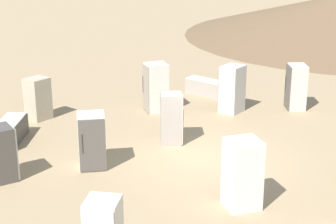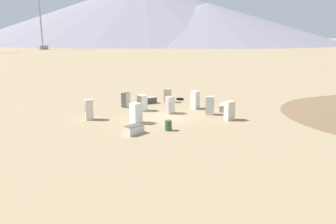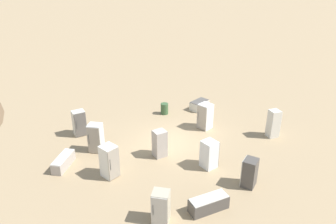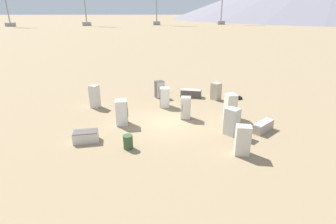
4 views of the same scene
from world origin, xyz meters
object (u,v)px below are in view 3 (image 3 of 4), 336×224
at_px(discarded_fridge_9, 209,154).
at_px(discarded_fridge_11, 249,173).
at_px(discarded_fridge_4, 205,116).
at_px(discarded_fridge_1, 199,105).
at_px(discarded_fridge_6, 79,123).
at_px(discarded_fridge_8, 274,124).
at_px(discarded_fridge_7, 109,161).
at_px(discarded_fridge_5, 161,207).
at_px(rusty_barrel, 164,109).
at_px(discarded_fridge_0, 96,138).
at_px(discarded_fridge_3, 63,162).
at_px(discarded_fridge_10, 209,204).
at_px(discarded_fridge_2, 160,143).

xyz_separation_m(discarded_fridge_9, discarded_fridge_11, (-0.39, 2.37, -0.04)).
distance_m(discarded_fridge_4, discarded_fridge_11, 6.30).
bearing_deg(discarded_fridge_1, discarded_fridge_9, 131.57).
bearing_deg(discarded_fridge_6, discarded_fridge_8, 149.27).
bearing_deg(discarded_fridge_7, discarded_fridge_5, 81.97).
xyz_separation_m(discarded_fridge_4, rusty_barrel, (0.75, -3.39, -0.45)).
xyz_separation_m(discarded_fridge_0, discarded_fridge_4, (-6.95, 1.84, -0.00)).
xyz_separation_m(discarded_fridge_1, discarded_fridge_6, (8.69, -1.79, 0.50)).
bearing_deg(discarded_fridge_3, discarded_fridge_9, -169.01).
bearing_deg(discarded_fridge_10, discarded_fridge_4, 149.85).
xyz_separation_m(discarded_fridge_2, discarded_fridge_3, (4.73, -2.32, -0.48)).
distance_m(discarded_fridge_2, discarded_fridge_3, 5.29).
height_order(discarded_fridge_1, discarded_fridge_3, discarded_fridge_1).
bearing_deg(discarded_fridge_7, discarded_fridge_9, 141.21).
relative_size(discarded_fridge_8, discarded_fridge_11, 1.21).
relative_size(discarded_fridge_0, discarded_fridge_5, 1.16).
bearing_deg(discarded_fridge_9, discarded_fridge_4, 140.04).
bearing_deg(rusty_barrel, discarded_fridge_8, 115.71).
height_order(discarded_fridge_10, rusty_barrel, rusty_barrel).
distance_m(discarded_fridge_6, discarded_fridge_9, 8.56).
distance_m(discarded_fridge_3, discarded_fridge_10, 8.16).
height_order(discarded_fridge_4, discarded_fridge_5, discarded_fridge_4).
height_order(discarded_fridge_4, discarded_fridge_11, discarded_fridge_4).
relative_size(discarded_fridge_6, discarded_fridge_11, 1.11).
bearing_deg(discarded_fridge_3, discarded_fridge_11, -178.62).
relative_size(discarded_fridge_7, rusty_barrel, 2.21).
height_order(discarded_fridge_9, discarded_fridge_11, discarded_fridge_9).
bearing_deg(discarded_fridge_10, discarded_fridge_11, 103.54).
bearing_deg(discarded_fridge_2, discarded_fridge_1, 35.75).
xyz_separation_m(discarded_fridge_3, rusty_barrel, (-8.36, -1.93, 0.08)).
xyz_separation_m(discarded_fridge_1, discarded_fridge_7, (9.37, 3.29, 0.56)).
xyz_separation_m(discarded_fridge_6, rusty_barrel, (-6.12, 0.85, -0.42)).
relative_size(discarded_fridge_1, discarded_fridge_8, 0.86).
bearing_deg(discarded_fridge_2, discarded_fridge_7, -172.87).
distance_m(discarded_fridge_5, discarded_fridge_6, 9.24).
distance_m(discarded_fridge_0, discarded_fridge_3, 2.26).
height_order(discarded_fridge_6, discarded_fridge_11, discarded_fridge_6).
bearing_deg(discarded_fridge_1, discarded_fridge_4, 134.38).
bearing_deg(discarded_fridge_8, discarded_fridge_3, -92.74).
bearing_deg(discarded_fridge_10, discarded_fridge_2, -178.60).
relative_size(discarded_fridge_10, discarded_fridge_11, 1.28).
distance_m(discarded_fridge_3, discarded_fridge_8, 12.67).
xyz_separation_m(discarded_fridge_8, discarded_fridge_10, (7.93, 2.33, -0.56)).
bearing_deg(discarded_fridge_3, discarded_fridge_6, -79.71).
bearing_deg(discarded_fridge_4, discarded_fridge_11, 148.38).
bearing_deg(discarded_fridge_1, discarded_fridge_8, 178.01).
height_order(discarded_fridge_0, rusty_barrel, discarded_fridge_0).
relative_size(discarded_fridge_8, discarded_fridge_9, 1.15).
height_order(discarded_fridge_9, rusty_barrel, discarded_fridge_9).
height_order(discarded_fridge_4, discarded_fridge_7, discarded_fridge_7).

